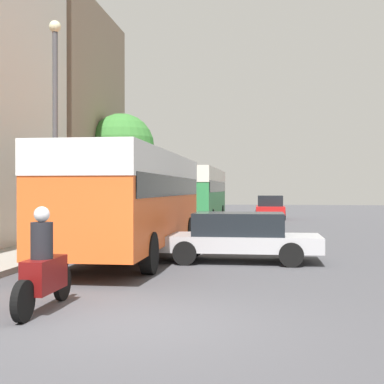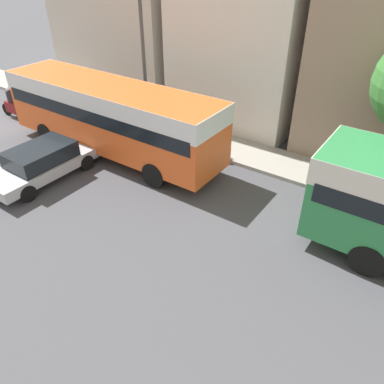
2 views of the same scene
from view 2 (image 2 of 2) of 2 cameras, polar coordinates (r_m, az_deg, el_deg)
sidewalk at (r=24.56m, az=-19.41°, el=13.54°), size 2.20×120.00×0.15m
bus_lead at (r=16.36m, az=-12.34°, el=12.06°), size 2.53×10.37×3.05m
motorcycle_behind_lead at (r=22.21m, az=-25.55°, el=11.77°), size 0.38×2.24×1.73m
car_crossing at (r=15.74m, az=-21.82°, el=4.31°), size 4.46×1.90×1.36m
lamp_post at (r=17.46m, az=-7.52°, el=21.51°), size 0.36×0.36×6.93m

